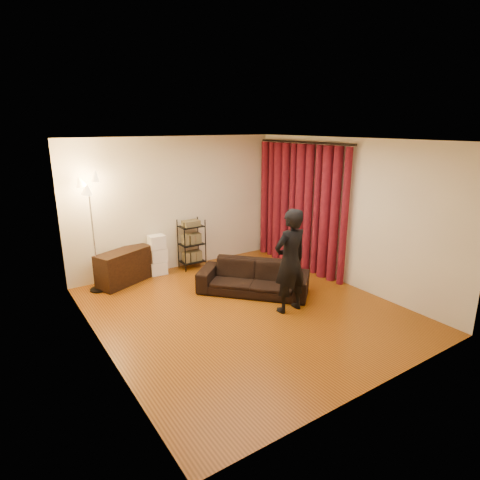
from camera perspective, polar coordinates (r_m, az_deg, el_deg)
floor at (r=6.66m, az=0.72°, el=-9.87°), size 5.00×5.00×0.00m
ceiling at (r=5.99m, az=0.82°, el=14.03°), size 5.00×5.00×0.00m
wall_back at (r=8.32m, az=-9.03°, el=5.06°), size 5.00×0.00×5.00m
wall_front at (r=4.46m, az=19.31°, el=-5.46°), size 5.00×0.00×5.00m
wall_left at (r=5.30m, az=-19.75°, el=-2.07°), size 0.00×5.00×5.00m
wall_right at (r=7.65m, az=14.85°, el=3.76°), size 0.00×5.00×5.00m
curtain_rod at (r=8.21m, az=9.01°, el=13.58°), size 0.04×2.65×0.04m
curtain at (r=8.36m, az=8.52°, el=4.61°), size 0.22×2.65×2.55m
sofa at (r=7.20m, az=1.91°, el=-5.36°), size 1.87×1.94×0.57m
person at (r=6.37m, az=7.14°, el=-3.00°), size 0.63×0.42×1.69m
media_cabinet at (r=7.91m, az=-16.07°, el=-3.67°), size 1.18×0.83×0.65m
storage_boxes at (r=8.18m, az=-11.61°, el=-2.09°), size 0.34×0.28×0.82m
wire_shelf at (r=8.41m, az=-6.88°, el=-0.57°), size 0.53×0.42×1.04m
floor_lamp at (r=7.50m, az=-20.15°, el=0.65°), size 0.43×0.43×2.09m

